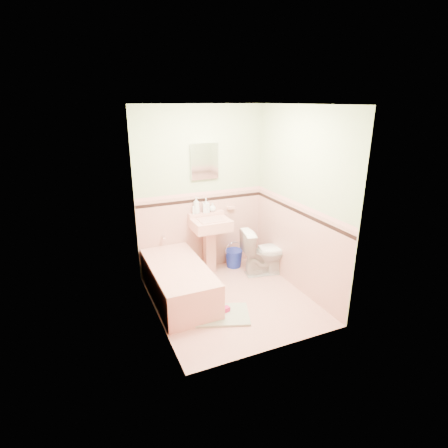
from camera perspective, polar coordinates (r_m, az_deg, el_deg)
name	(u,v)px	position (r m, az deg, el deg)	size (l,w,h in m)	color
floor	(231,299)	(4.93, 1.19, -11.95)	(2.20, 2.20, 0.00)	#E1A293
ceiling	(233,104)	(4.22, 1.44, 18.55)	(2.20, 2.20, 0.00)	white
wall_back	(201,191)	(5.39, -3.65, 5.23)	(2.50, 2.50, 0.00)	beige
wall_front	(280,241)	(3.50, 8.92, -2.77)	(2.50, 2.50, 0.00)	beige
wall_left	(152,221)	(4.11, -11.44, 0.41)	(2.50, 2.50, 0.00)	beige
wall_right	(300,202)	(4.90, 11.98, 3.42)	(2.50, 2.50, 0.00)	beige
wainscot_back	(202,232)	(5.57, -3.46, -1.30)	(2.00, 2.00, 0.00)	#E3A898
wainscot_front	(276,300)	(3.80, 8.31, -11.84)	(2.00, 2.00, 0.00)	#E3A898
wainscot_left	(156,273)	(4.36, -10.72, -7.68)	(2.20, 2.20, 0.00)	#E3A898
wainscot_right	(296,247)	(5.11, 11.37, -3.62)	(2.20, 2.20, 0.00)	#E3A898
accent_back	(202,200)	(5.41, -3.55, 3.85)	(2.00, 2.00, 0.00)	black
accent_front	(278,253)	(3.57, 8.66, -4.61)	(2.00, 2.00, 0.00)	black
accent_left	(154,232)	(4.16, -11.08, -1.26)	(2.20, 2.20, 0.00)	black
accent_right	(298,212)	(4.93, 11.71, 1.95)	(2.20, 2.20, 0.00)	black
cap_back	(202,194)	(5.38, -3.57, 4.88)	(2.00, 2.00, 0.00)	#E19D93
cap_front	(279,244)	(3.53, 8.74, -3.12)	(2.00, 2.00, 0.00)	#E19D93
cap_left	(154,224)	(4.12, -11.17, 0.05)	(2.20, 2.20, 0.00)	#E19D93
cap_right	(298,204)	(4.90, 11.79, 3.07)	(2.20, 2.20, 0.00)	#E19D93
bathtub	(179,283)	(4.89, -7.25, -9.30)	(0.70, 1.50, 0.45)	#DB9A8A
tub_faucet	(163,237)	(5.36, -9.65, -2.06)	(0.04, 0.04, 0.12)	silver
sink	(211,246)	(5.45, -2.10, -3.61)	(0.55, 0.48, 0.87)	#DB9A8A
sink_faucet	(207,212)	(5.40, -2.71, 1.96)	(0.02, 0.02, 0.10)	silver
medicine_cabinet	(205,161)	(5.29, -3.12, 9.95)	(0.42, 0.04, 0.52)	white
soap_dish	(231,208)	(5.61, 1.07, 2.64)	(0.12, 0.07, 0.04)	#DB9A8A
soap_bottle_left	(196,205)	(5.35, -4.44, 2.99)	(0.10, 0.10, 0.26)	#B2B2B2
soap_bottle_mid	(206,205)	(5.41, -2.90, 2.99)	(0.10, 0.10, 0.22)	#B2B2B2
soap_bottle_right	(212,207)	(5.46, -1.85, 2.69)	(0.10, 0.10, 0.13)	#B2B2B2
tube	(194,210)	(5.36, -4.88, 2.24)	(0.04, 0.04, 0.12)	white
toilet	(265,252)	(5.50, 6.53, -4.41)	(0.40, 0.70, 0.72)	white
bucket	(234,258)	(5.77, 1.57, -5.48)	(0.28, 0.28, 0.28)	#1629A0
bath_mat	(219,315)	(4.59, -0.75, -14.29)	(0.73, 0.49, 0.03)	#9CAC8F
shoe	(224,310)	(4.60, 0.02, -13.56)	(0.15, 0.07, 0.06)	#BF1E59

